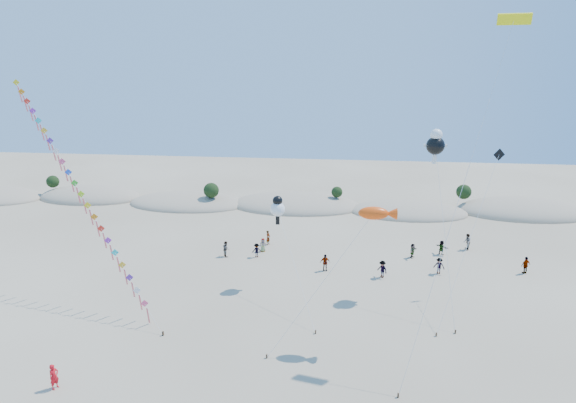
{
  "coord_description": "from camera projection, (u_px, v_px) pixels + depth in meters",
  "views": [
    {
      "loc": [
        6.46,
        -21.71,
        20.55
      ],
      "look_at": [
        2.44,
        14.0,
        9.93
      ],
      "focal_mm": 30.0,
      "sensor_mm": 36.0,
      "label": 1
    }
  ],
  "objects": [
    {
      "name": "beachgoers",
      "position": [
        378.0,
        254.0,
        50.78
      ],
      "size": [
        31.8,
        9.46,
        1.86
      ],
      "color": "slate",
      "rests_on": "ground"
    },
    {
      "name": "dune_ridge",
      "position": [
        302.0,
        206.0,
        70.08
      ],
      "size": [
        145.3,
        11.49,
        5.57
      ],
      "color": "gray",
      "rests_on": "ground"
    },
    {
      "name": "parafoil_kite",
      "position": [
        511.0,
        29.0,
        31.63
      ],
      "size": [
        8.13,
        9.43,
        23.5
      ],
      "color": "#3F2D1E",
      "rests_on": "ground"
    },
    {
      "name": "fish_kite",
      "position": [
        377.0,
        214.0,
        34.16
      ],
      "size": [
        8.96,
        4.05,
        10.54
      ],
      "color": "#3F2D1E",
      "rests_on": "ground"
    },
    {
      "name": "cartoon_kite_high",
      "position": [
        436.0,
        144.0,
        41.7
      ],
      "size": [
        2.24,
        9.08,
        14.84
      ],
      "color": "#3F2D1E",
      "rests_on": "ground"
    },
    {
      "name": "dark_kite",
      "position": [
        484.0,
        197.0,
        40.96
      ],
      "size": [
        6.64,
        9.93,
        13.08
      ],
      "color": "#3F2D1E",
      "rests_on": "ground"
    },
    {
      "name": "kite_train",
      "position": [
        76.0,
        185.0,
        41.93
      ],
      "size": [
        18.32,
        12.65,
        19.1
      ],
      "color": "#3F2D1E",
      "rests_on": "ground"
    },
    {
      "name": "flyer_foreground",
      "position": [
        54.0,
        377.0,
        31.05
      ],
      "size": [
        0.62,
        0.75,
        1.75
      ],
      "primitive_type": "imported",
      "rotation": [
        0.0,
        0.0,
        1.21
      ],
      "color": "red",
      "rests_on": "ground"
    },
    {
      "name": "cartoon_kite_low",
      "position": [
        278.0,
        208.0,
        43.98
      ],
      "size": [
        4.82,
        9.28,
        8.66
      ],
      "color": "#3F2D1E",
      "rests_on": "ground"
    }
  ]
}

